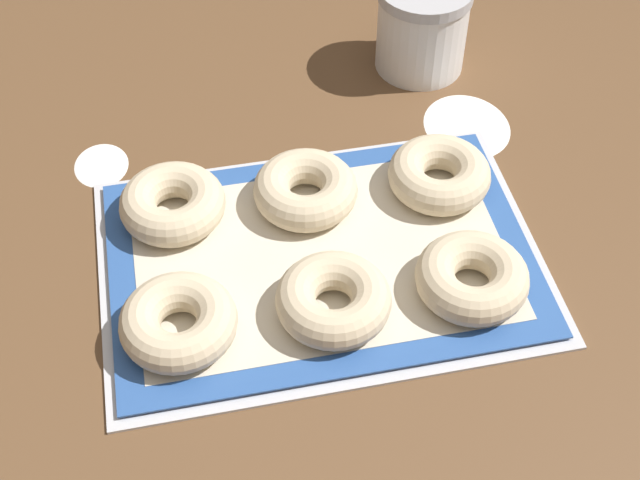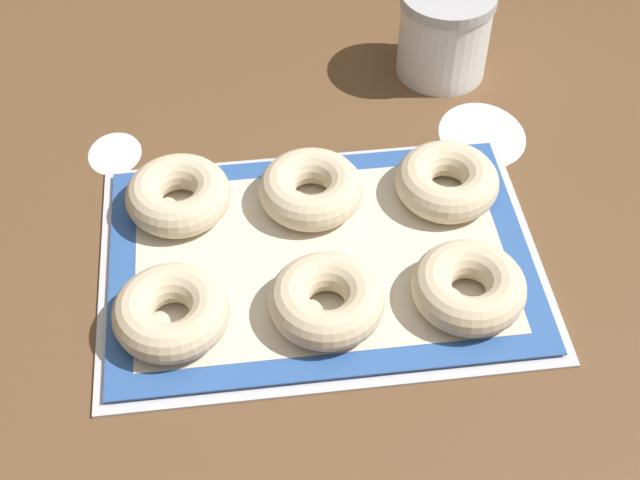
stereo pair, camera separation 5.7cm
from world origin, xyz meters
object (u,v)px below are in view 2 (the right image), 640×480
(bagel_back_right, at_px, (447,181))
(flour_canister, at_px, (444,32))
(bagel_front_center, at_px, (327,300))
(bagel_front_right, at_px, (469,287))
(bagel_back_left, at_px, (178,195))
(baking_tray, at_px, (320,257))
(bagel_front_left, at_px, (171,312))
(bagel_back_center, at_px, (311,189))

(bagel_back_right, bearing_deg, flour_canister, 79.14)
(bagel_back_right, relative_size, flour_canister, 0.97)
(bagel_front_center, relative_size, bagel_front_right, 1.00)
(bagel_front_right, height_order, bagel_back_left, same)
(baking_tray, bearing_deg, bagel_front_center, -92.13)
(bagel_front_center, relative_size, bagel_back_left, 1.00)
(baking_tray, height_order, bagel_back_left, bagel_back_left)
(bagel_front_left, bearing_deg, bagel_front_right, -0.86)
(bagel_front_left, xyz_separation_m, bagel_front_right, (0.33, -0.00, 0.00))
(bagel_front_center, bearing_deg, bagel_back_center, 89.18)
(bagel_front_right, bearing_deg, flour_canister, 81.73)
(bagel_front_right, bearing_deg, baking_tray, 150.03)
(bagel_front_left, xyz_separation_m, bagel_back_center, (0.17, 0.17, 0.00))
(bagel_front_center, bearing_deg, bagel_back_left, 131.13)
(bagel_back_left, relative_size, bagel_back_center, 1.00)
(bagel_front_center, xyz_separation_m, bagel_back_left, (-0.16, 0.18, 0.00))
(baking_tray, bearing_deg, bagel_back_right, 24.72)
(bagel_front_left, xyz_separation_m, bagel_back_right, (0.34, 0.16, 0.00))
(bagel_front_right, relative_size, flour_canister, 0.97)
(baking_tray, relative_size, bagel_front_right, 4.03)
(baking_tray, relative_size, bagel_front_left, 4.03)
(baking_tray, height_order, bagel_front_right, bagel_front_right)
(bagel_front_left, height_order, flour_canister, flour_canister)
(baking_tray, distance_m, bagel_back_left, 0.19)
(bagel_front_left, bearing_deg, bagel_front_center, -1.37)
(baking_tray, bearing_deg, bagel_back_left, 150.08)
(bagel_front_left, xyz_separation_m, bagel_back_left, (0.01, 0.18, 0.00))
(bagel_back_center, bearing_deg, baking_tray, -89.45)
(flour_canister, bearing_deg, bagel_front_right, -98.27)
(bagel_front_left, bearing_deg, flour_canister, 47.35)
(bagel_front_left, height_order, bagel_back_center, same)
(bagel_back_right, bearing_deg, bagel_front_right, -94.13)
(bagel_front_right, height_order, bagel_back_center, same)
(bagel_back_left, relative_size, flour_canister, 0.97)
(bagel_front_right, distance_m, flour_canister, 0.44)
(bagel_front_right, distance_m, bagel_back_right, 0.17)
(bagel_front_left, relative_size, bagel_back_center, 1.00)
(bagel_front_center, xyz_separation_m, flour_canister, (0.22, 0.43, 0.03))
(bagel_front_center, relative_size, bagel_back_right, 1.00)
(bagel_front_right, bearing_deg, bagel_front_left, 179.14)
(bagel_back_center, relative_size, flour_canister, 0.97)
(bagel_front_center, xyz_separation_m, bagel_back_center, (0.00, 0.17, 0.00))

